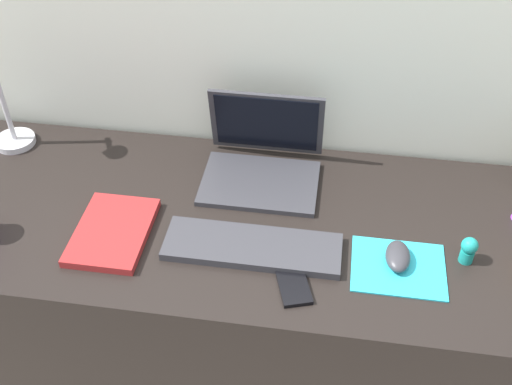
{
  "coord_description": "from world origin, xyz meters",
  "views": [
    {
      "loc": [
        0.16,
        -1.1,
        1.8
      ],
      "look_at": [
        -0.01,
        0.0,
        0.83
      ],
      "focal_mm": 43.99,
      "sensor_mm": 36.0,
      "label": 1
    }
  ],
  "objects_px": {
    "mouse": "(398,256)",
    "notebook_pad": "(113,232)",
    "cell_phone": "(293,283)",
    "toy_figurine_teal": "(469,249)",
    "laptop": "(263,156)",
    "keyboard": "(254,247)"
  },
  "relations": [
    {
      "from": "mouse",
      "to": "notebook_pad",
      "type": "bearing_deg",
      "value": -179.16
    },
    {
      "from": "notebook_pad",
      "to": "cell_phone",
      "type": "bearing_deg",
      "value": -11.41
    },
    {
      "from": "cell_phone",
      "to": "toy_figurine_teal",
      "type": "distance_m",
      "value": 0.4
    },
    {
      "from": "notebook_pad",
      "to": "laptop",
      "type": "bearing_deg",
      "value": 42.05
    },
    {
      "from": "keyboard",
      "to": "cell_phone",
      "type": "relative_size",
      "value": 3.2
    },
    {
      "from": "keyboard",
      "to": "toy_figurine_teal",
      "type": "xyz_separation_m",
      "value": [
        0.48,
        0.04,
        0.03
      ]
    },
    {
      "from": "keyboard",
      "to": "toy_figurine_teal",
      "type": "distance_m",
      "value": 0.48
    },
    {
      "from": "keyboard",
      "to": "notebook_pad",
      "type": "bearing_deg",
      "value": -179.96
    },
    {
      "from": "cell_phone",
      "to": "toy_figurine_teal",
      "type": "height_order",
      "value": "toy_figurine_teal"
    },
    {
      "from": "toy_figurine_teal",
      "to": "keyboard",
      "type": "bearing_deg",
      "value": -175.3
    },
    {
      "from": "laptop",
      "to": "cell_phone",
      "type": "xyz_separation_m",
      "value": [
        0.12,
        -0.38,
        -0.05
      ]
    },
    {
      "from": "cell_phone",
      "to": "keyboard",
      "type": "bearing_deg",
      "value": 119.99
    },
    {
      "from": "keyboard",
      "to": "cell_phone",
      "type": "bearing_deg",
      "value": -41.91
    },
    {
      "from": "cell_phone",
      "to": "notebook_pad",
      "type": "relative_size",
      "value": 0.53
    },
    {
      "from": "keyboard",
      "to": "toy_figurine_teal",
      "type": "relative_size",
      "value": 6.03
    },
    {
      "from": "keyboard",
      "to": "cell_phone",
      "type": "distance_m",
      "value": 0.13
    },
    {
      "from": "laptop",
      "to": "keyboard",
      "type": "bearing_deg",
      "value": -85.86
    },
    {
      "from": "keyboard",
      "to": "laptop",
      "type": "bearing_deg",
      "value": 94.14
    },
    {
      "from": "mouse",
      "to": "notebook_pad",
      "type": "xyz_separation_m",
      "value": [
        -0.67,
        -0.01,
        -0.01
      ]
    },
    {
      "from": "notebook_pad",
      "to": "mouse",
      "type": "bearing_deg",
      "value": 0.85
    },
    {
      "from": "mouse",
      "to": "toy_figurine_teal",
      "type": "xyz_separation_m",
      "value": [
        0.15,
        0.03,
        0.02
      ]
    },
    {
      "from": "laptop",
      "to": "keyboard",
      "type": "distance_m",
      "value": 0.29
    }
  ]
}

